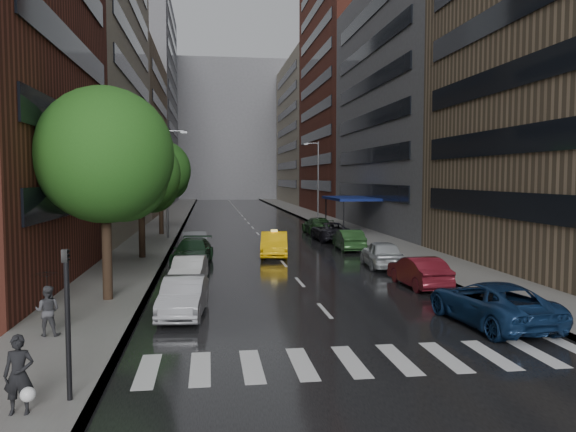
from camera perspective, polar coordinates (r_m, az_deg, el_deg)
name	(u,v)px	position (r m, az deg, el deg)	size (l,w,h in m)	color
ground	(350,340)	(18.40, 6.36, -12.46)	(220.00, 220.00, 0.00)	gray
road	(246,220)	(67.43, -4.29, -0.44)	(14.00, 140.00, 0.01)	black
sidewalk_left	(170,221)	(67.44, -11.94, -0.45)	(4.00, 140.00, 0.15)	gray
sidewalk_right	(320,219)	(68.61, 3.24, -0.30)	(4.00, 140.00, 0.15)	gray
crosswalk	(375,360)	(16.61, 8.82, -14.27)	(13.15, 2.80, 0.01)	silver
buildings_left	(125,94)	(77.36, -16.20, 11.85)	(8.00, 108.00, 38.00)	maroon
buildings_right	(354,103)	(76.93, 6.75, 11.31)	(8.05, 109.10, 36.00)	#937A5B
building_far	(227,131)	(135.59, -6.25, 8.54)	(40.00, 14.00, 32.00)	slate
tree_near	(105,155)	(24.13, -18.11, 5.87)	(5.57, 5.57, 8.88)	#382619
tree_mid	(141,175)	(36.24, -14.72, 4.09)	(4.91, 4.91, 7.82)	#382619
tree_far	(160,170)	(50.77, -12.83, 4.55)	(5.30, 5.30, 8.45)	#382619
taxi	(274,244)	(36.71, -1.42, -2.89)	(1.70, 4.87, 1.60)	yellow
parked_cars_left	(191,259)	(31.24, -9.79, -4.28)	(2.65, 21.47, 1.52)	#9D9DA2
parked_cars_right	(364,246)	(36.37, 7.68, -3.06)	(3.05, 37.45, 1.58)	navy
ped_bag_walker	(19,376)	(13.65, -25.62, -14.45)	(0.67, 0.47, 1.71)	black
ped_black_umbrella	(47,297)	(19.56, -23.27, -7.57)	(0.96, 0.98, 2.09)	#424246
traffic_light	(67,310)	(13.69, -21.50, -8.84)	(0.18, 0.15, 3.45)	black
street_lamp_left	(168,181)	(47.20, -12.09, 3.53)	(1.74, 0.22, 9.00)	gray
street_lamp_right	(317,180)	(63.26, 3.00, 3.71)	(1.74, 0.22, 9.00)	gray
awning	(350,199)	(53.83, 6.36, 1.77)	(4.00, 8.00, 3.12)	navy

